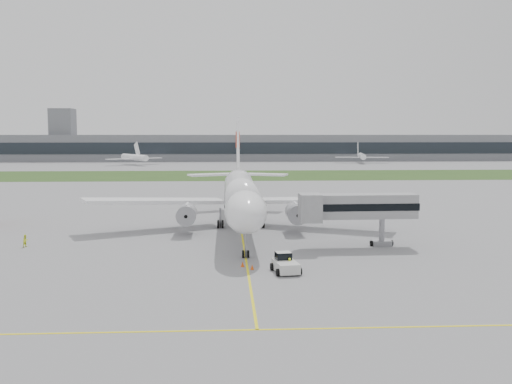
{
  "coord_description": "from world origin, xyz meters",
  "views": [
    {
      "loc": [
        -2.28,
        -81.49,
        14.71
      ],
      "look_at": [
        2.13,
        2.0,
        6.11
      ],
      "focal_mm": 40.0,
      "sensor_mm": 36.0,
      "label": 1
    }
  ],
  "objects": [
    {
      "name": "airliner",
      "position": [
        0.0,
        4.87,
        5.66
      ],
      "size": [
        48.13,
        53.95,
        17.88
      ],
      "color": "white",
      "rests_on": "ground"
    },
    {
      "name": "safety_cone_left",
      "position": [
        -0.5,
        -19.58,
        0.3
      ],
      "size": [
        0.44,
        0.44,
        0.6
      ],
      "primitive_type": "cone",
      "color": "#DE490B",
      "rests_on": "ground"
    },
    {
      "name": "ground_crew_far",
      "position": [
        -28.36,
        -7.06,
        0.82
      ],
      "size": [
        0.95,
        1.01,
        1.64
      ],
      "primitive_type": "imported",
      "rotation": [
        0.0,
        0.0,
        1.0
      ],
      "color": "#ECFF2A",
      "rests_on": "ground"
    },
    {
      "name": "distant_aircraft_left",
      "position": [
        -45.11,
        187.95,
        0.0
      ],
      "size": [
        35.91,
        35.04,
        10.38
      ],
      "primitive_type": null,
      "rotation": [
        0.0,
        0.0,
        0.59
      ],
      "color": "white",
      "rests_on": "ground"
    },
    {
      "name": "ground",
      "position": [
        0.0,
        0.0,
        0.0
      ],
      "size": [
        600.0,
        600.0,
        0.0
      ],
      "primitive_type": "plane",
      "color": "gray",
      "rests_on": "ground"
    },
    {
      "name": "ground_crew_near",
      "position": [
        4.4,
        -22.29,
        0.78
      ],
      "size": [
        0.66,
        0.55,
        1.56
      ],
      "primitive_type": "imported",
      "rotation": [
        0.0,
        0.0,
        3.5
      ],
      "color": "#E8FB29",
      "rests_on": "ground"
    },
    {
      "name": "pushback_tug",
      "position": [
        3.95,
        -22.19,
        0.93
      ],
      "size": [
        3.17,
        4.23,
        2.01
      ],
      "rotation": [
        0.0,
        0.0,
        0.16
      ],
      "color": "silver",
      "rests_on": "ground"
    },
    {
      "name": "distant_aircraft_right",
      "position": [
        65.36,
        199.25,
        0.0
      ],
      "size": [
        29.55,
        27.05,
        9.96
      ],
      "primitive_type": null,
      "rotation": [
        0.0,
        0.0,
        -0.17
      ],
      "color": "white",
      "rests_on": "ground"
    },
    {
      "name": "grass_strip",
      "position": [
        0.0,
        120.0,
        0.01
      ],
      "size": [
        600.0,
        50.0,
        0.02
      ],
      "primitive_type": "cube",
      "color": "#2B471A",
      "rests_on": "ground"
    },
    {
      "name": "terminal_building",
      "position": [
        0.0,
        229.87,
        7.0
      ],
      "size": [
        320.0,
        22.3,
        14.0
      ],
      "color": "slate",
      "rests_on": "ground"
    },
    {
      "name": "jet_bridge",
      "position": [
        14.07,
        -9.52,
        5.28
      ],
      "size": [
        15.42,
        4.81,
        7.13
      ],
      "rotation": [
        0.0,
        0.0,
        0.03
      ],
      "color": "#9A9A9C",
      "rests_on": "ground"
    },
    {
      "name": "safety_cone_right",
      "position": [
        0.5,
        -20.91,
        0.28
      ],
      "size": [
        0.4,
        0.4,
        0.56
      ],
      "primitive_type": "cone",
      "color": "#DE490B",
      "rests_on": "ground"
    },
    {
      "name": "control_tower",
      "position": [
        -90.0,
        232.0,
        0.0
      ],
      "size": [
        12.0,
        12.0,
        56.0
      ],
      "primitive_type": null,
      "color": "slate",
      "rests_on": "ground"
    },
    {
      "name": "apron_markings",
      "position": [
        0.0,
        -5.0,
        0.0
      ],
      "size": [
        70.0,
        70.0,
        0.04
      ],
      "primitive_type": null,
      "color": "yellow",
      "rests_on": "ground"
    }
  ]
}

